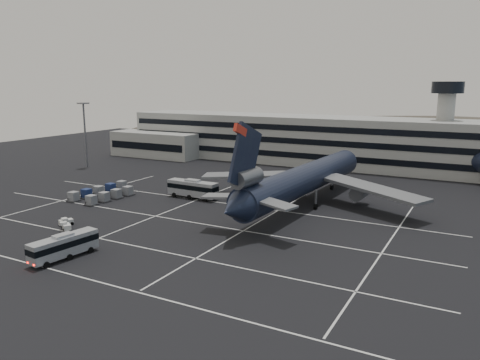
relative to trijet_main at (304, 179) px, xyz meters
The scene contains 11 objects.
ground 28.65m from the trijet_main, 121.63° to the right, with size 260.00×260.00×0.00m, color black.
lane_markings 27.56m from the trijet_main, 120.72° to the right, with size 90.00×55.62×0.01m.
terminal 50.41m from the trijet_main, 110.59° to the left, with size 125.00×26.00×24.00m.
hills 147.08m from the trijet_main, 88.73° to the left, with size 352.00×180.00×44.00m.
lightpole_left 70.94m from the trijet_main, behind, with size 2.40×2.40×18.28m.
trijet_main is the anchor object (origin of this frame).
bus_near 46.46m from the trijet_main, 113.66° to the right, with size 3.54×10.07×3.48m.
bus_far 23.24m from the trijet_main, 166.18° to the right, with size 11.36×3.16×3.98m.
tug_a 44.21m from the trijet_main, 134.16° to the right, with size 2.03×2.47×1.38m.
tug_b 44.04m from the trijet_main, 130.53° to the right, with size 2.41×2.14×1.34m.
uld_cluster 41.81m from the trijet_main, 160.73° to the right, with size 8.44×15.89×2.00m.
Camera 1 is at (45.97, -60.36, 23.49)m, focal length 35.00 mm.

